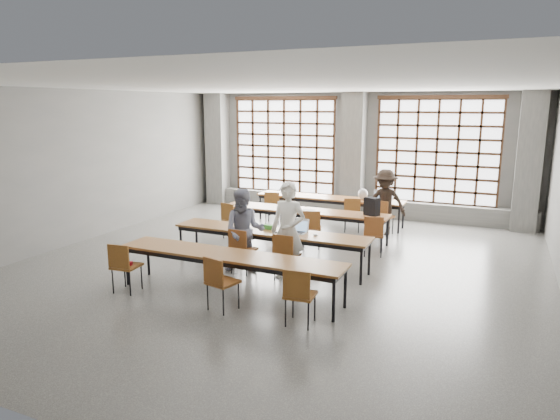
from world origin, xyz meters
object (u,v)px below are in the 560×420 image
at_px(desk_row_a, 329,199).
at_px(chair_back_right, 382,214).
at_px(desk_row_b, 304,212).
at_px(chair_front_right, 285,252).
at_px(chair_mid_right, 374,232).
at_px(desk_row_d, 229,258).
at_px(laptop_back, 380,198).
at_px(mouse, 315,235).
at_px(backpack, 372,207).
at_px(chair_near_mid, 219,278).
at_px(laptop_front, 298,229).
at_px(chair_mid_left, 231,217).
at_px(plastic_bag, 363,194).
at_px(desk_row_c, 270,234).
at_px(student_male, 288,231).
at_px(chair_near_right, 299,291).
at_px(red_pouch, 126,263).
at_px(chair_front_left, 241,246).
at_px(chair_mid_centre, 311,225).
at_px(green_box, 270,227).
at_px(chair_back_left, 273,204).
at_px(student_female, 245,231).
at_px(chair_near_left, 123,263).
at_px(chair_back_mid, 352,211).
at_px(phone, 276,232).
at_px(student_back, 385,202).

height_order(desk_row_a, chair_back_right, chair_back_right).
bearing_deg(desk_row_b, chair_front_right, -75.33).
distance_m(chair_mid_right, chair_front_right, 2.39).
bearing_deg(desk_row_d, laptop_back, 78.26).
distance_m(desk_row_a, mouse, 4.09).
xyz_separation_m(desk_row_a, backpack, (1.59, -1.75, 0.27)).
distance_m(chair_near_mid, laptop_front, 2.46).
xyz_separation_m(chair_mid_left, plastic_bag, (2.53, 2.48, 0.34)).
distance_m(desk_row_c, student_male, 0.82).
distance_m(chair_near_mid, chair_near_right, 1.33).
bearing_deg(plastic_bag, red_pouch, -111.48).
relative_size(chair_mid_right, chair_front_left, 1.00).
relative_size(chair_mid_centre, student_male, 0.49).
distance_m(desk_row_a, chair_mid_left, 2.93).
relative_size(green_box, red_pouch, 1.25).
xyz_separation_m(desk_row_d, chair_mid_left, (-1.79, 3.19, -0.13)).
distance_m(desk_row_d, chair_mid_left, 3.66).
relative_size(desk_row_a, chair_back_left, 4.55).
relative_size(chair_mid_centre, mouse, 8.98).
xyz_separation_m(student_female, plastic_bag, (1.09, 4.48, 0.07)).
relative_size(chair_back_right, chair_near_left, 1.00).
xyz_separation_m(chair_back_mid, phone, (-0.53, -3.40, 0.20)).
xyz_separation_m(desk_row_c, plastic_bag, (0.79, 3.98, 0.21)).
distance_m(desk_row_a, student_back, 1.68).
xyz_separation_m(chair_mid_left, student_back, (3.23, 1.93, 0.27)).
distance_m(mouse, backpack, 2.27).
relative_size(desk_row_c, chair_front_left, 4.55).
relative_size(student_male, laptop_front, 4.66).
height_order(chair_front_left, student_male, student_male).
xyz_separation_m(chair_mid_centre, green_box, (-0.35, -1.42, 0.24)).
relative_size(chair_mid_centre, chair_near_mid, 1.00).
relative_size(chair_near_mid, chair_near_right, 1.00).
relative_size(chair_near_right, laptop_back, 2.23).
bearing_deg(chair_near_mid, student_female, 106.16).
bearing_deg(phone, student_female, -140.19).
relative_size(student_female, phone, 12.41).
bearing_deg(red_pouch, plastic_bag, 68.52).
height_order(student_female, student_back, same).
bearing_deg(chair_mid_right, desk_row_c, -138.57).
bearing_deg(student_female, chair_back_left, 86.69).
xyz_separation_m(chair_mid_centre, student_male, (0.30, -2.00, 0.36)).
bearing_deg(plastic_bag, student_female, -103.72).
bearing_deg(chair_mid_left, desk_row_d, -60.77).
height_order(desk_row_c, chair_back_mid, chair_back_mid).
distance_m(desk_row_d, chair_near_mid, 0.66).
height_order(desk_row_d, student_back, student_back).
distance_m(chair_back_left, chair_near_right, 6.39).
distance_m(desk_row_a, chair_near_left, 6.44).
bearing_deg(backpack, chair_near_mid, -82.51).
relative_size(chair_mid_left, phone, 6.77).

